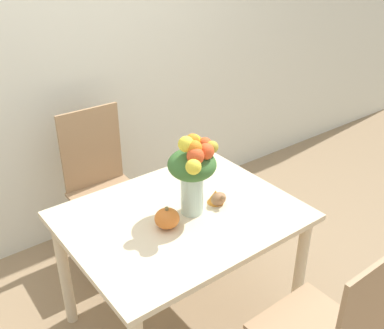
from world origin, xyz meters
The scene contains 7 objects.
ground_plane centered at (0.00, 0.00, 0.00)m, with size 12.00×12.00×0.00m, color #8E7556.
wall_back centered at (0.00, 1.18, 1.35)m, with size 8.00×0.06×2.70m.
dining_table centered at (0.00, 0.00, 0.61)m, with size 1.11×0.88×0.72m.
flower_vase centered at (0.05, -0.03, 0.96)m, with size 0.24×0.26×0.43m.
pumpkin centered at (-0.12, -0.05, 0.77)m, with size 0.12×0.12×0.11m.
turkey_figurine centered at (0.20, -0.04, 0.76)m, with size 0.09×0.12×0.07m.
dining_chair_near_window centered at (-0.04, 0.79, 0.51)m, with size 0.43×0.43×0.99m.
Camera 1 is at (-1.06, -1.48, 1.97)m, focal length 42.00 mm.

